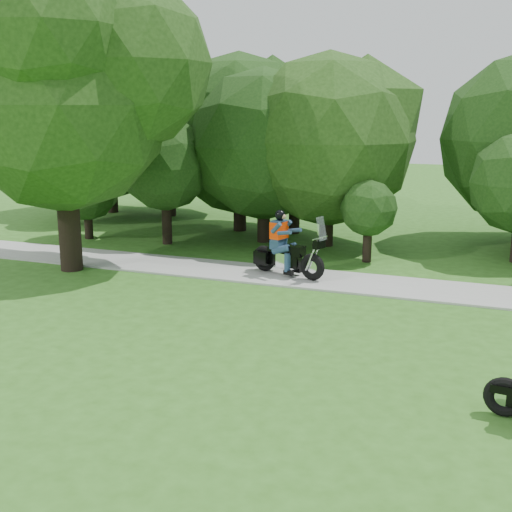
# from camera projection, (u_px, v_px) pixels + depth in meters

# --- Properties ---
(ground) EXTENTS (100.00, 100.00, 0.00)m
(ground) POSITION_uv_depth(u_px,v_px,m) (363.00, 418.00, 10.45)
(ground) COLOR #31611B
(ground) RESTS_ON ground
(walkway) EXTENTS (60.00, 2.20, 0.06)m
(walkway) POSITION_uv_depth(u_px,v_px,m) (422.00, 289.00, 17.73)
(walkway) COLOR #999994
(walkway) RESTS_ON ground
(tree_line) EXTENTS (39.73, 11.61, 7.94)m
(tree_line) POSITION_uv_depth(u_px,v_px,m) (453.00, 142.00, 23.05)
(tree_line) COLOR black
(tree_line) RESTS_ON ground
(big_tree_west) EXTENTS (8.64, 6.56, 9.96)m
(big_tree_west) POSITION_uv_depth(u_px,v_px,m) (66.00, 79.00, 19.05)
(big_tree_west) COLOR black
(big_tree_west) RESTS_ON ground
(touring_motorcycle) EXTENTS (2.50, 1.32, 1.95)m
(touring_motorcycle) POSITION_uv_depth(u_px,v_px,m) (283.00, 252.00, 19.03)
(touring_motorcycle) COLOR black
(touring_motorcycle) RESTS_ON walkway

